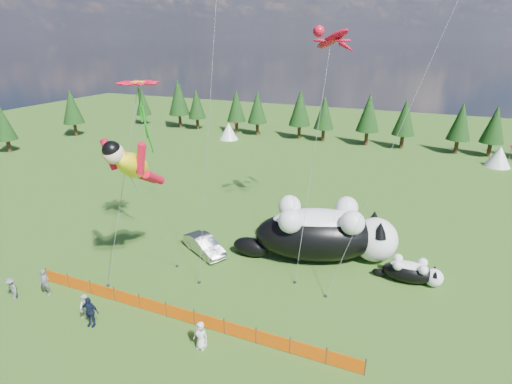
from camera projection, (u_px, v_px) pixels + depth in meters
ground at (205, 293)px, 26.93m from camera, size 160.00×160.00×0.00m
safety_fence at (180, 314)px, 24.17m from camera, size 22.06×0.06×1.10m
tree_line at (342, 118)px, 64.19m from camera, size 90.00×4.00×8.00m
festival_tents at (411, 148)px, 56.87m from camera, size 50.00×3.20×2.80m
cat_large at (324, 232)px, 30.57m from camera, size 12.36×7.35×4.60m
cat_small at (412, 271)px, 27.97m from camera, size 4.77×1.84×1.72m
car at (204, 245)px, 31.74m from camera, size 4.48×3.42×1.42m
spectator_a at (45, 283)px, 26.45m from camera, size 0.79×0.62×1.92m
spectator_b at (86, 308)px, 24.10m from camera, size 0.90×0.58×1.77m
spectator_c at (90, 312)px, 23.62m from camera, size 1.23×0.77×1.95m
spectator_d at (11, 289)px, 26.04m from camera, size 1.11×0.71×1.61m
spectator_e at (201, 335)px, 21.90m from camera, size 0.84×0.55×1.73m
superhero_kite at (133, 165)px, 25.39m from camera, size 6.22×6.46×11.00m
gecko_kite at (332, 39)px, 30.19m from camera, size 5.90×11.86×18.24m
flower_kite at (138, 85)px, 27.13m from camera, size 3.92×7.04×14.04m
diamond_kite_a at (215, 12)px, 25.27m from camera, size 0.63×4.96×19.88m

